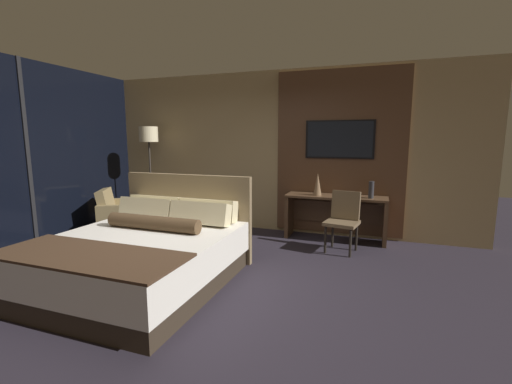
{
  "coord_description": "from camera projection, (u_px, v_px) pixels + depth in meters",
  "views": [
    {
      "loc": [
        1.92,
        -3.24,
        1.65
      ],
      "look_at": [
        0.39,
        1.04,
        0.93
      ],
      "focal_mm": 24.0,
      "sensor_mm": 36.0,
      "label": 1
    }
  ],
  "objects": [
    {
      "name": "ground_plane",
      "position": [
        193.0,
        284.0,
        3.91
      ],
      "size": [
        16.0,
        16.0,
        0.0
      ],
      "primitive_type": "plane",
      "color": "#28232D"
    },
    {
      "name": "wall_back_tv_panel",
      "position": [
        273.0,
        152.0,
        6.05
      ],
      "size": [
        7.2,
        0.09,
        2.8
      ],
      "color": "tan",
      "rests_on": "ground_plane"
    },
    {
      "name": "wall_left_window",
      "position": [
        27.0,
        160.0,
        5.08
      ],
      "size": [
        0.06,
        6.0,
        2.8
      ],
      "color": "black",
      "rests_on": "ground_plane"
    },
    {
      "name": "bed",
      "position": [
        144.0,
        254.0,
        3.89
      ],
      "size": [
        1.87,
        2.14,
        1.16
      ],
      "color": "#33281E",
      "rests_on": "ground_plane"
    },
    {
      "name": "desk",
      "position": [
        336.0,
        210.0,
        5.58
      ],
      "size": [
        1.6,
        0.45,
        0.73
      ],
      "color": "brown",
      "rests_on": "ground_plane"
    },
    {
      "name": "tv",
      "position": [
        339.0,
        139.0,
        5.57
      ],
      "size": [
        1.1,
        0.04,
        0.62
      ],
      "color": "black"
    },
    {
      "name": "desk_chair",
      "position": [
        344.0,
        216.0,
        5.01
      ],
      "size": [
        0.52,
        0.52,
        0.88
      ],
      "rotation": [
        0.0,
        0.0,
        -0.18
      ],
      "color": "brown",
      "rests_on": "ground_plane"
    },
    {
      "name": "armchair_by_window",
      "position": [
        123.0,
        218.0,
        6.02
      ],
      "size": [
        1.01,
        1.03,
        0.78
      ],
      "rotation": [
        0.0,
        0.0,
        2.08
      ],
      "color": "olive",
      "rests_on": "ground_plane"
    },
    {
      "name": "floor_lamp",
      "position": [
        149.0,
        142.0,
        6.37
      ],
      "size": [
        0.34,
        0.34,
        1.86
      ],
      "color": "#282623",
      "rests_on": "ground_plane"
    },
    {
      "name": "vase_tall",
      "position": [
        318.0,
        184.0,
        5.54
      ],
      "size": [
        0.14,
        0.14,
        0.36
      ],
      "color": "#846647",
      "rests_on": "desk"
    },
    {
      "name": "vase_short",
      "position": [
        371.0,
        190.0,
        5.26
      ],
      "size": [
        0.08,
        0.08,
        0.26
      ],
      "color": "#333338",
      "rests_on": "desk"
    },
    {
      "name": "book",
      "position": [
        350.0,
        195.0,
        5.45
      ],
      "size": [
        0.22,
        0.15,
        0.03
      ],
      "color": "navy",
      "rests_on": "desk"
    }
  ]
}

